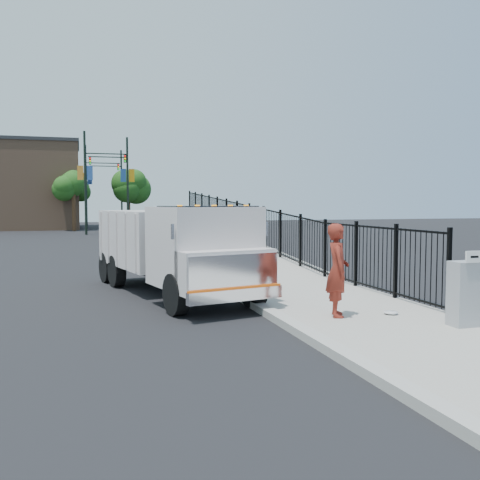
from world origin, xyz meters
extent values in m
plane|color=black|center=(0.00, 0.00, 0.00)|extent=(120.00, 120.00, 0.00)
cube|color=#9E998E|center=(1.93, -2.00, 0.06)|extent=(3.55, 12.00, 0.12)
cube|color=#ADAAA3|center=(0.00, -2.00, 0.08)|extent=(0.30, 12.00, 0.16)
cube|color=#9E998E|center=(2.12, 16.00, 0.00)|extent=(3.95, 24.06, 3.19)
cube|color=black|center=(3.55, 12.00, 0.90)|extent=(0.10, 28.00, 1.80)
cube|color=black|center=(-1.60, 3.00, 0.52)|extent=(2.29, 6.44, 0.21)
cube|color=silver|center=(-1.13, 0.89, 1.46)|extent=(2.60, 2.49, 1.88)
cube|color=silver|center=(-0.88, -0.26, 0.99)|extent=(2.30, 1.12, 0.94)
cube|color=silver|center=(-0.80, -0.60, 0.99)|extent=(2.12, 0.54, 0.80)
cube|color=silver|center=(-0.79, -0.67, 0.52)|extent=(2.24, 0.65, 0.26)
cube|color=#F65C10|center=(-0.79, -0.67, 0.66)|extent=(2.21, 0.53, 0.06)
cube|color=black|center=(-1.08, 0.66, 2.02)|extent=(2.28, 1.64, 0.80)
cube|color=silver|center=(-1.86, 4.19, 1.46)|extent=(3.05, 4.34, 1.60)
cube|color=silver|center=(-2.07, -0.28, 1.88)|extent=(0.07, 0.07, 0.33)
cube|color=silver|center=(0.22, 0.22, 1.88)|extent=(0.07, 0.07, 0.33)
cube|color=orange|center=(-1.83, 0.16, 2.41)|extent=(0.11, 0.09, 0.06)
cube|color=orange|center=(-1.42, 0.25, 2.41)|extent=(0.11, 0.09, 0.06)
cube|color=orange|center=(-1.01, 0.34, 2.41)|extent=(0.11, 0.09, 0.06)
cube|color=orange|center=(-0.60, 0.43, 2.41)|extent=(0.11, 0.09, 0.06)
cube|color=orange|center=(-0.18, 0.52, 2.41)|extent=(0.11, 0.09, 0.06)
cylinder|color=black|center=(-1.95, 0.03, 0.47)|extent=(0.50, 0.98, 0.94)
cylinder|color=black|center=(-0.03, 0.46, 0.47)|extent=(0.50, 0.98, 0.94)
cylinder|color=black|center=(-2.94, 4.53, 0.47)|extent=(0.50, 0.98, 0.94)
cylinder|color=black|center=(-1.02, 4.95, 0.47)|extent=(0.50, 0.98, 0.94)
cylinder|color=black|center=(-3.16, 5.54, 0.47)|extent=(0.50, 0.98, 0.94)
cylinder|color=black|center=(-1.24, 5.96, 0.47)|extent=(0.50, 0.98, 0.94)
imported|color=maroon|center=(1.16, -1.55, 1.09)|extent=(0.67, 0.82, 1.94)
cube|color=gray|center=(3.10, -3.05, 0.75)|extent=(0.55, 0.40, 1.25)
cube|color=white|center=(3.10, -3.27, 1.48)|extent=(0.35, 0.04, 0.22)
ellipsoid|color=silver|center=(2.35, -1.71, 0.16)|extent=(0.31, 0.31, 0.08)
cylinder|color=black|center=(-3.51, 31.68, 4.00)|extent=(0.18, 0.18, 8.00)
cube|color=black|center=(-1.91, 31.68, 6.30)|extent=(3.20, 0.08, 0.08)
cube|color=black|center=(-0.47, 31.68, 5.95)|extent=(0.18, 0.22, 0.60)
cube|color=#2A5195|center=(-3.16, 31.68, 4.80)|extent=(0.45, 0.04, 1.10)
cube|color=orange|center=(-3.86, 31.68, 4.80)|extent=(0.45, 0.04, 1.10)
cylinder|color=black|center=(-0.02, 34.74, 4.00)|extent=(0.18, 0.18, 8.00)
cube|color=black|center=(-1.62, 34.74, 6.30)|extent=(3.20, 0.08, 0.08)
cube|color=black|center=(-3.06, 34.74, 5.95)|extent=(0.18, 0.22, 0.60)
cube|color=#C1830E|center=(0.33, 34.74, 4.80)|extent=(0.45, 0.04, 1.10)
cube|color=navy|center=(-0.37, 34.74, 4.80)|extent=(0.45, 0.04, 1.10)
cylinder|color=black|center=(-3.33, 41.91, 4.00)|extent=(0.18, 0.18, 8.00)
cube|color=black|center=(-1.73, 41.91, 6.30)|extent=(3.20, 0.08, 0.08)
cube|color=black|center=(-0.29, 41.91, 5.95)|extent=(0.18, 0.22, 0.60)
cube|color=navy|center=(-2.98, 41.91, 4.80)|extent=(0.45, 0.04, 1.10)
cube|color=orange|center=(-3.68, 41.91, 4.80)|extent=(0.45, 0.04, 1.10)
cylinder|color=black|center=(0.32, 46.29, 4.00)|extent=(0.18, 0.18, 8.00)
cube|color=black|center=(-1.28, 46.29, 6.30)|extent=(3.20, 0.08, 0.08)
cube|color=black|center=(-2.72, 46.29, 5.95)|extent=(0.18, 0.22, 0.60)
cube|color=#C6920D|center=(0.67, 46.29, 4.80)|extent=(0.45, 0.04, 1.10)
cube|color=#182D98|center=(-0.03, 46.29, 4.80)|extent=(0.45, 0.04, 1.10)
cylinder|color=#382314|center=(-4.45, 37.74, 1.60)|extent=(0.36, 0.36, 3.20)
sphere|color=#194714|center=(-4.45, 37.74, 4.00)|extent=(2.31, 2.31, 2.31)
cylinder|color=#382314|center=(0.61, 41.59, 1.60)|extent=(0.36, 0.36, 3.20)
sphere|color=#194714|center=(0.61, 41.59, 4.00)|extent=(2.72, 2.72, 2.72)
cylinder|color=#382314|center=(-4.20, 49.07, 1.60)|extent=(0.36, 0.36, 3.20)
sphere|color=#194714|center=(-4.20, 49.07, 4.00)|extent=(2.49, 2.49, 2.49)
cube|color=#8C664C|center=(-9.00, 44.00, 4.00)|extent=(10.00, 10.00, 8.00)
camera|label=1|loc=(-3.95, -11.54, 2.49)|focal=40.00mm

